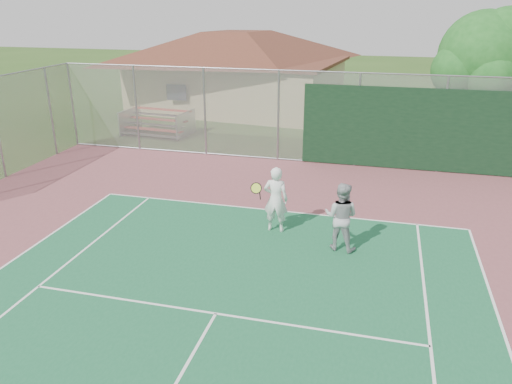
{
  "coord_description": "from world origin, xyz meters",
  "views": [
    {
      "loc": [
        2.9,
        -1.62,
        5.88
      ],
      "look_at": [
        -0.15,
        10.25,
        1.2
      ],
      "focal_mm": 35.0,
      "sensor_mm": 36.0,
      "label": 1
    }
  ],
  "objects_px": {
    "bleachers": "(157,122)",
    "player_white_front": "(275,200)",
    "tree": "(486,59)",
    "clubhouse": "(237,63)",
    "player_grey_back": "(341,217)"
  },
  "relations": [
    {
      "from": "bleachers",
      "to": "player_grey_back",
      "type": "height_order",
      "value": "player_grey_back"
    },
    {
      "from": "tree",
      "to": "player_grey_back",
      "type": "relative_size",
      "value": 3.28
    },
    {
      "from": "bleachers",
      "to": "player_grey_back",
      "type": "relative_size",
      "value": 1.77
    },
    {
      "from": "tree",
      "to": "player_grey_back",
      "type": "distance_m",
      "value": 11.65
    },
    {
      "from": "clubhouse",
      "to": "tree",
      "type": "xyz_separation_m",
      "value": [
        12.05,
        -6.2,
        1.16
      ]
    },
    {
      "from": "bleachers",
      "to": "clubhouse",
      "type": "bearing_deg",
      "value": 79.93
    },
    {
      "from": "bleachers",
      "to": "tree",
      "type": "bearing_deg",
      "value": 8.47
    },
    {
      "from": "clubhouse",
      "to": "tree",
      "type": "distance_m",
      "value": 13.6
    },
    {
      "from": "clubhouse",
      "to": "player_white_front",
      "type": "xyz_separation_m",
      "value": [
        5.72,
        -15.9,
        -1.71
      ]
    },
    {
      "from": "tree",
      "to": "player_grey_back",
      "type": "bearing_deg",
      "value": -113.59
    },
    {
      "from": "tree",
      "to": "clubhouse",
      "type": "bearing_deg",
      "value": 152.75
    },
    {
      "from": "clubhouse",
      "to": "bleachers",
      "type": "bearing_deg",
      "value": -99.14
    },
    {
      "from": "bleachers",
      "to": "player_white_front",
      "type": "relative_size",
      "value": 1.71
    },
    {
      "from": "tree",
      "to": "player_white_front",
      "type": "height_order",
      "value": "tree"
    },
    {
      "from": "clubhouse",
      "to": "player_grey_back",
      "type": "height_order",
      "value": "clubhouse"
    }
  ]
}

